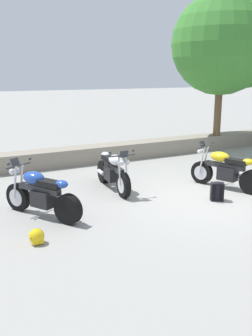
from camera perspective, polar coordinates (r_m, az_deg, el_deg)
The scene contains 8 objects.
ground_plane at distance 9.50m, azimuth 11.42°, elevation -4.35°, with size 120.00×120.00×0.00m, color gray.
stone_wall at distance 13.35m, azimuth -1.58°, elevation 2.48°, with size 36.00×0.80×0.55m, color gray.
motorcycle_blue_near_left at distance 8.15m, azimuth -12.71°, elevation -3.92°, with size 1.20×1.87×1.18m.
motorcycle_white_centre at distance 9.79m, azimuth -1.92°, elevation -0.55°, with size 0.67×2.07×1.18m.
motorcycle_yellow_far_right at distance 10.24m, azimuth 14.70°, elevation -0.35°, with size 0.97×1.99×1.18m.
rider_backpack at distance 9.28m, azimuth 13.54°, elevation -3.33°, with size 0.35×0.34×0.47m.
rider_helmet at distance 7.02m, azimuth -13.28°, elevation -10.01°, with size 0.28×0.28×0.28m.
leafy_tree_far_left at distance 15.38m, azimuth 15.02°, elevation 17.25°, with size 3.97×3.78×5.36m.
Camera 1 is at (-5.78, -6.93, 2.95)m, focal length 40.53 mm.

